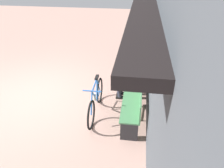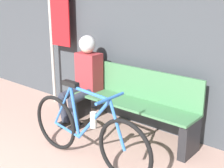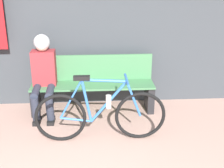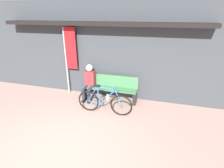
# 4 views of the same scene
# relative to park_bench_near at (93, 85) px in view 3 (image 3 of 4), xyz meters

# --- Properties ---
(park_bench_near) EXTENTS (1.84, 0.42, 0.85)m
(park_bench_near) POSITION_rel_park_bench_near_xyz_m (0.00, 0.00, 0.00)
(park_bench_near) COLOR #477F51
(park_bench_near) RESTS_ON ground_plane
(bicycle) EXTENTS (1.67, 0.40, 0.88)m
(bicycle) POSITION_rel_park_bench_near_xyz_m (0.09, -0.90, -0.05)
(bicycle) COLOR black
(bicycle) RESTS_ON ground_plane
(person_seated) EXTENTS (0.34, 0.60, 1.21)m
(person_seated) POSITION_rel_park_bench_near_xyz_m (-0.71, -0.11, 0.29)
(person_seated) COLOR #2D3342
(person_seated) RESTS_ON ground_plane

